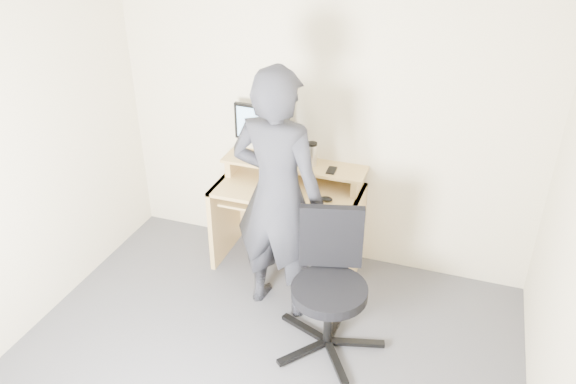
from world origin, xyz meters
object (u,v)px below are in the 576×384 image
Objects in this scene: monitor at (262,127)px; office_chair at (330,278)px; desk at (291,205)px; person at (277,196)px.

monitor is 1.42m from office_chair.
person reaches higher than desk.
monitor is at bearing -53.40° from person.
desk is 1.03m from office_chair.
desk is 1.20× the size of office_chair.
monitor is (-0.28, 0.08, 0.64)m from desk.
person is (0.38, -0.67, -0.22)m from monitor.
person is at bearing -80.53° from desk.
person is (0.10, -0.59, 0.42)m from desk.
monitor reaches higher than desk.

